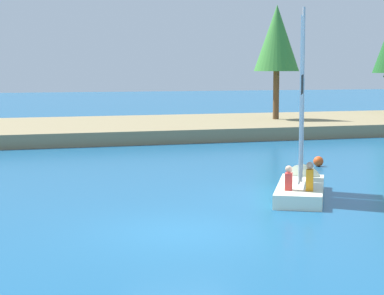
% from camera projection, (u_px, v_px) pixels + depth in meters
% --- Properties ---
extents(ground_plane, '(200.00, 200.00, 0.00)m').
position_uv_depth(ground_plane, '(183.00, 232.00, 16.22)').
color(ground_plane, '#195684').
extents(shore_bank, '(80.00, 11.86, 0.69)m').
position_uv_depth(shore_bank, '(56.00, 130.00, 39.21)').
color(shore_bank, '#897A56').
rests_on(shore_bank, ground).
extents(shoreline_tree_midleft, '(2.74, 2.74, 6.90)m').
position_uv_depth(shoreline_tree_midleft, '(277.00, 39.00, 42.52)').
color(shoreline_tree_midleft, brown).
rests_on(shoreline_tree_midleft, shore_bank).
extents(sailboat, '(3.27, 4.57, 5.92)m').
position_uv_depth(sailboat, '(302.00, 179.00, 21.22)').
color(sailboat, silver).
rests_on(sailboat, ground).
extents(channel_buoy, '(0.39, 0.39, 0.39)m').
position_uv_depth(channel_buoy, '(318.00, 161.00, 27.17)').
color(channel_buoy, '#E54C19').
rests_on(channel_buoy, ground).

